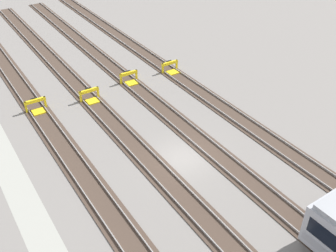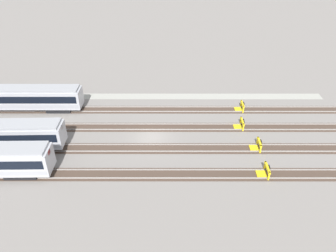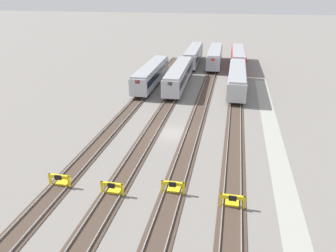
% 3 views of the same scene
% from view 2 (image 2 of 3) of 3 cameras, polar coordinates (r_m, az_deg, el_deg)
% --- Properties ---
extents(ground_plane, '(400.00, 400.00, 0.00)m').
position_cam_2_polar(ground_plane, '(43.16, -2.86, -2.02)').
color(ground_plane, gray).
extents(service_walkway, '(54.00, 2.00, 0.01)m').
position_cam_2_polar(service_walkway, '(53.38, -2.31, 5.18)').
color(service_walkway, '#9E9E93').
rests_on(service_walkway, ground).
extents(rail_track_nearest, '(90.00, 2.24, 0.21)m').
position_cam_2_polar(rail_track_nearest, '(49.44, -2.49, 2.87)').
color(rail_track_nearest, '#47382D').
rests_on(rail_track_nearest, ground).
extents(rail_track_near_inner, '(90.00, 2.24, 0.21)m').
position_cam_2_polar(rail_track_near_inner, '(45.20, -2.73, -0.21)').
color(rail_track_near_inner, '#47382D').
rests_on(rail_track_near_inner, ground).
extents(rail_track_middle, '(90.00, 2.24, 0.21)m').
position_cam_2_polar(rail_track_middle, '(41.12, -3.01, -3.91)').
color(rail_track_middle, '#47382D').
rests_on(rail_track_middle, ground).
extents(rail_track_far_inner, '(90.00, 2.24, 0.21)m').
position_cam_2_polar(rail_track_far_inner, '(37.25, -3.36, -8.41)').
color(rail_track_far_inner, '#47382D').
rests_on(rail_track_far_inner, ground).
extents(subway_car_back_row_leftmost, '(18.00, 2.87, 3.70)m').
position_cam_2_polar(subway_car_back_row_leftmost, '(53.16, -24.33, 4.51)').
color(subway_car_back_row_leftmost, '#ADAFB7').
rests_on(subway_car_back_row_leftmost, ground).
extents(bumper_stop_nearest_track, '(1.35, 2.00, 1.22)m').
position_cam_2_polar(bumper_stop_nearest_track, '(50.35, 12.51, 3.27)').
color(bumper_stop_nearest_track, yellow).
rests_on(bumper_stop_nearest_track, ground).
extents(bumper_stop_near_inner_track, '(1.34, 2.00, 1.22)m').
position_cam_2_polar(bumper_stop_near_inner_track, '(45.97, 12.45, 0.28)').
color(bumper_stop_near_inner_track, yellow).
rests_on(bumper_stop_near_inner_track, ground).
extents(bumper_stop_middle_track, '(1.36, 2.01, 1.22)m').
position_cam_2_polar(bumper_stop_middle_track, '(42.26, 15.23, -3.27)').
color(bumper_stop_middle_track, yellow).
rests_on(bumper_stop_middle_track, ground).
extents(bumper_stop_far_inner_track, '(1.35, 2.00, 1.22)m').
position_cam_2_polar(bumper_stop_far_inner_track, '(38.42, 16.46, -7.56)').
color(bumper_stop_far_inner_track, yellow).
rests_on(bumper_stop_far_inner_track, ground).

